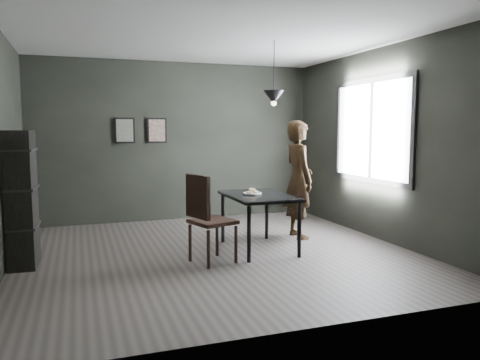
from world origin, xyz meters
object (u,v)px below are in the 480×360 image
object	(u,v)px
white_plate	(252,194)
wood_chair	(206,213)
woman	(299,179)
shelf_unit	(21,199)
pendant_lamp	(274,97)
cafe_table	(259,200)

from	to	relation	value
white_plate	wood_chair	xyz separation A→B (m)	(-0.77, -0.47, -0.14)
white_plate	wood_chair	world-z (taller)	wood_chair
woman	wood_chair	distance (m)	1.91
white_plate	shelf_unit	distance (m)	2.85
shelf_unit	pendant_lamp	bearing A→B (deg)	1.45
cafe_table	white_plate	size ratio (longest dim) A/B	5.22
shelf_unit	woman	bearing A→B (deg)	7.41
cafe_table	woman	bearing A→B (deg)	30.00
white_plate	wood_chair	bearing A→B (deg)	-148.65
white_plate	woman	xyz separation A→B (m)	(0.90, 0.42, 0.12)
cafe_table	pendant_lamp	world-z (taller)	pendant_lamp
cafe_table	shelf_unit	xyz separation A→B (m)	(-2.92, 0.18, 0.13)
white_plate	woman	size ratio (longest dim) A/B	0.13
wood_chair	pendant_lamp	bearing A→B (deg)	6.73
cafe_table	wood_chair	world-z (taller)	wood_chair
white_plate	pendant_lamp	size ratio (longest dim) A/B	0.27
cafe_table	white_plate	distance (m)	0.12
wood_chair	cafe_table	bearing A→B (deg)	7.70
white_plate	woman	bearing A→B (deg)	25.11
cafe_table	woman	world-z (taller)	woman
cafe_table	pendant_lamp	distance (m)	1.41
woman	shelf_unit	bearing A→B (deg)	97.24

